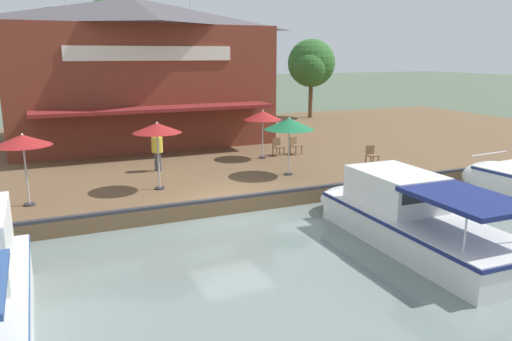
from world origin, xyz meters
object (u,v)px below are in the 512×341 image
Objects in this scene: patio_umbrella_by_entrance at (23,140)px; patio_umbrella_near_quay_edge at (289,124)px; tree_downstream_bank at (116,41)px; patio_umbrella_back_row at (263,116)px; person_at_quay_edge at (157,147)px; motorboat_second_along at (402,215)px; waterfront_restaurant at (135,69)px; cafe_chair_back_row_seat at (295,145)px; patio_umbrella_mid_patio_left at (157,128)px; cafe_chair_facing_river at (278,146)px; cafe_chair_beside_entrance at (371,154)px; tree_upstream_bank at (311,65)px.

patio_umbrella_by_entrance is 1.01× the size of patio_umbrella_near_quay_edge.
tree_downstream_bank reaches higher than patio_umbrella_by_entrance.
person_at_quay_edge is (0.60, -5.21, -1.01)m from patio_umbrella_back_row.
patio_umbrella_near_quay_edge reaches higher than motorboat_second_along.
waterfront_restaurant reaches higher than motorboat_second_along.
person_at_quay_edge is at bearing -151.61° from motorboat_second_along.
cafe_chair_back_row_seat is 12.83m from tree_downstream_bank.
patio_umbrella_back_row is at bearing 121.40° from patio_umbrella_mid_patio_left.
cafe_chair_back_row_seat is at bearing 85.05° from cafe_chair_facing_river.
patio_umbrella_by_entrance reaches higher than cafe_chair_beside_entrance.
patio_umbrella_mid_patio_left reaches higher than patio_umbrella_near_quay_edge.
waterfront_restaurant is 12.19m from patio_umbrella_near_quay_edge.
patio_umbrella_near_quay_edge is at bearing -87.10° from cafe_chair_beside_entrance.
patio_umbrella_by_entrance reaches higher than patio_umbrella_back_row.
waterfront_restaurant is 1.74× the size of tree_downstream_bank.
waterfront_restaurant is 16.76× the size of cafe_chair_back_row_seat.
cafe_chair_beside_entrance is at bearing 29.76° from cafe_chair_back_row_seat.
tree_upstream_bank reaches higher than person_at_quay_edge.
cafe_chair_beside_entrance is (3.27, 3.92, -1.57)m from patio_umbrella_back_row.
cafe_chair_beside_entrance and cafe_chair_back_row_seat have the same top height.
person_at_quay_edge is 11.30m from tree_downstream_bank.
tree_downstream_bank is (-19.87, -5.02, 5.41)m from motorboat_second_along.
patio_umbrella_mid_patio_left is at bearing -63.69° from cafe_chair_back_row_seat.
cafe_chair_beside_entrance is 4.66m from cafe_chair_facing_river.
patio_umbrella_near_quay_edge is 0.40× the size of tree_upstream_bank.
patio_umbrella_back_row is 2.72× the size of cafe_chair_back_row_seat.
cafe_chair_back_row_seat is 15.07m from tree_upstream_bank.
patio_umbrella_by_entrance reaches higher than patio_umbrella_near_quay_edge.
waterfront_restaurant is at bearing -140.42° from cafe_chair_back_row_seat.
cafe_chair_beside_entrance is 16.62m from tree_downstream_bank.
cafe_chair_back_row_seat is at bearing -32.78° from tree_upstream_bank.
patio_umbrella_near_quay_edge is (3.49, -0.42, 0.06)m from patio_umbrella_back_row.
patio_umbrella_mid_patio_left is (0.07, -5.42, 0.16)m from patio_umbrella_near_quay_edge.
cafe_chair_back_row_seat is 0.11× the size of motorboat_second_along.
waterfront_restaurant is at bearing -144.52° from cafe_chair_facing_river.
tree_downstream_bank is (-9.40, -6.05, 5.13)m from cafe_chair_facing_river.
patio_umbrella_back_row is at bearing -70.66° from cafe_chair_facing_river.
cafe_chair_back_row_seat is 0.14× the size of tree_upstream_bank.
patio_umbrella_by_entrance is 26.00m from tree_upstream_bank.
tree_upstream_bank is at bearing 144.10° from cafe_chair_facing_river.
cafe_chair_facing_river is at bearing 119.82° from patio_umbrella_mid_patio_left.
cafe_chair_facing_river is 0.93m from cafe_chair_back_row_seat.
patio_umbrella_near_quay_edge is 5.42m from patio_umbrella_mid_patio_left.
cafe_chair_beside_entrance is 0.14× the size of tree_upstream_bank.
person_at_quay_edge is at bearing -121.04° from patio_umbrella_near_quay_edge.
patio_umbrella_back_row is 0.29× the size of motorboat_second_along.
tree_downstream_bank is at bearing -160.60° from patio_umbrella_near_quay_edge.
cafe_chair_facing_river is at bearing 110.42° from patio_umbrella_by_entrance.
cafe_chair_beside_entrance is at bearing 73.72° from person_at_quay_edge.
tree_downstream_bank is at bearing -165.83° from motorboat_second_along.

